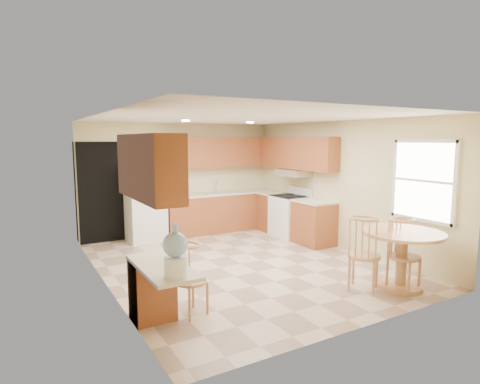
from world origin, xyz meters
TOP-DOWN VIEW (x-y plane):
  - floor at (0.00, 0.00)m, footprint 5.50×5.50m
  - ceiling at (0.00, 0.00)m, footprint 4.50×5.50m
  - wall_back at (0.00, 2.75)m, footprint 4.50×0.02m
  - wall_front at (0.00, -2.75)m, footprint 4.50×0.02m
  - wall_left at (-2.25, 0.00)m, footprint 0.02×5.50m
  - wall_right at (2.25, 0.00)m, footprint 0.02×5.50m
  - doorway at (-1.75, 2.73)m, footprint 0.90×0.02m
  - base_cab_back at (0.88, 2.45)m, footprint 2.75×0.60m
  - counter_back at (0.88, 2.45)m, footprint 2.75×0.63m
  - base_cab_right_a at (1.95, 1.85)m, footprint 0.60×0.59m
  - counter_right_a at (1.95, 1.85)m, footprint 0.63×0.59m
  - base_cab_right_b at (1.95, 0.40)m, footprint 0.60×0.80m
  - counter_right_b at (1.95, 0.40)m, footprint 0.63×0.80m
  - upper_cab_back at (0.88, 2.58)m, footprint 2.75×0.33m
  - upper_cab_right at (2.08, 1.21)m, footprint 0.33×2.42m
  - upper_cab_left at (-2.08, -1.60)m, footprint 0.33×1.40m
  - sink at (0.85, 2.45)m, footprint 0.78×0.44m
  - range_hood at (2.00, 1.18)m, footprint 0.50×0.76m
  - desk_pedestal at (-2.00, -1.32)m, footprint 0.48×0.42m
  - desk_top at (-2.00, -1.70)m, footprint 0.50×1.20m
  - window at (2.23, -1.85)m, footprint 0.06×1.12m
  - can_light_a at (-0.50, 1.20)m, footprint 0.14×0.14m
  - can_light_b at (0.90, 1.20)m, footprint 0.14×0.14m
  - refrigerator at (-0.95, 2.40)m, footprint 0.75×0.73m
  - stove at (1.92, 1.18)m, footprint 0.65×0.76m
  - dining_table at (1.40, -2.16)m, footprint 1.14×1.14m
  - chair_table_a at (0.90, -2.01)m, footprint 0.46×0.59m
  - chair_table_b at (1.40, -2.30)m, footprint 0.45×0.47m
  - chair_desk at (-1.55, -1.52)m, footprint 0.39×0.51m
  - water_crock at (-2.00, -2.12)m, footprint 0.26×0.26m

SIDE VIEW (x-z plane):
  - floor at x=0.00m, z-range 0.00..0.00m
  - desk_pedestal at x=-2.00m, z-range 0.00..0.72m
  - base_cab_back at x=0.88m, z-range 0.00..0.87m
  - base_cab_right_a at x=1.95m, z-range 0.00..0.87m
  - base_cab_right_b at x=1.95m, z-range 0.00..0.87m
  - stove at x=1.92m, z-range -0.08..1.01m
  - chair_desk at x=-1.55m, z-range 0.10..0.98m
  - dining_table at x=1.40m, z-range 0.13..0.97m
  - chair_table_b at x=1.40m, z-range 0.11..1.13m
  - chair_table_a at x=0.90m, z-range 0.11..1.16m
  - desk_top at x=-2.00m, z-range 0.73..0.77m
  - refrigerator at x=-0.95m, z-range 0.00..1.69m
  - counter_back at x=0.88m, z-range 0.87..0.91m
  - counter_right_a at x=1.95m, z-range 0.87..0.91m
  - counter_right_b at x=1.95m, z-range 0.87..0.91m
  - sink at x=0.85m, z-range 0.91..0.92m
  - water_crock at x=-2.00m, z-range 0.74..1.27m
  - doorway at x=-1.75m, z-range 0.00..2.10m
  - wall_back at x=0.00m, z-range 0.00..2.50m
  - wall_front at x=0.00m, z-range 0.00..2.50m
  - wall_left at x=-2.25m, z-range 0.00..2.50m
  - wall_right at x=2.25m, z-range 0.00..2.50m
  - range_hood at x=2.00m, z-range 1.35..1.49m
  - window at x=2.23m, z-range 0.85..2.15m
  - upper_cab_back at x=0.88m, z-range 1.50..2.20m
  - upper_cab_right at x=2.08m, z-range 1.50..2.20m
  - upper_cab_left at x=-2.08m, z-range 1.50..2.20m
  - can_light_a at x=-0.50m, z-range 2.48..2.49m
  - can_light_b at x=0.90m, z-range 2.48..2.49m
  - ceiling at x=0.00m, z-range 2.49..2.51m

